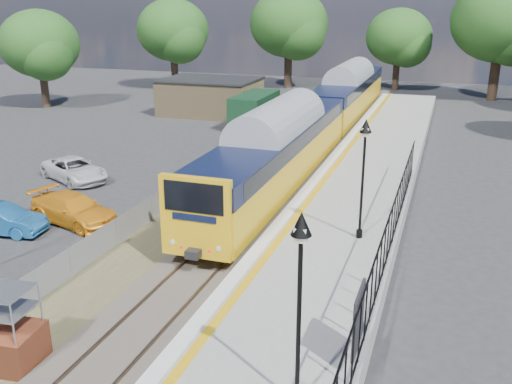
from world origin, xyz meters
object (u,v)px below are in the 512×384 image
at_px(victorian_lamp_north, 364,151).
at_px(car_white, 75,170).
at_px(brick_plinth, 10,330).
at_px(car_blue, 1,220).
at_px(car_yellow, 74,209).
at_px(train, 322,113).
at_px(victorian_lamp_south, 300,267).
at_px(speed_sign, 172,196).

distance_m(victorian_lamp_north, car_white, 17.74).
xyz_separation_m(brick_plinth, car_white, (-8.78, 15.01, -0.49)).
height_order(car_blue, car_yellow, car_yellow).
bearing_deg(train, victorian_lamp_south, -78.52).
bearing_deg(speed_sign, car_blue, -170.48).
relative_size(victorian_lamp_south, speed_sign, 1.73).
relative_size(victorian_lamp_north, car_yellow, 1.00).
distance_m(victorian_lamp_south, train, 27.69).
relative_size(victorian_lamp_north, speed_sign, 1.73).
height_order(victorian_lamp_north, train, victorian_lamp_north).
height_order(car_blue, car_white, car_white).
bearing_deg(victorian_lamp_north, car_white, 162.84).
distance_m(train, car_white, 16.52).
bearing_deg(victorian_lamp_south, car_blue, 153.24).
xyz_separation_m(train, brick_plinth, (-2.50, -26.96, -1.22)).
xyz_separation_m(car_blue, car_white, (-1.67, 7.50, 0.00)).
bearing_deg(car_blue, car_white, 5.41).
relative_size(brick_plinth, car_white, 0.51).
bearing_deg(victorian_lamp_south, brick_plinth, 179.17).
bearing_deg(speed_sign, victorian_lamp_north, -5.35).
xyz_separation_m(victorian_lamp_south, brick_plinth, (-8.00, 0.12, -3.18)).
bearing_deg(car_blue, brick_plinth, -143.67).
bearing_deg(brick_plinth, victorian_lamp_north, 51.72).
height_order(victorian_lamp_north, car_yellow, victorian_lamp_north).
distance_m(train, speed_sign, 17.51).
relative_size(car_yellow, car_white, 1.01).
relative_size(victorian_lamp_north, car_blue, 1.20).
bearing_deg(car_yellow, victorian_lamp_south, -110.70).
bearing_deg(brick_plinth, car_yellow, 117.19).
relative_size(brick_plinth, speed_sign, 0.88).
bearing_deg(car_yellow, victorian_lamp_north, -72.25).
height_order(victorian_lamp_north, brick_plinth, victorian_lamp_north).
relative_size(train, car_blue, 10.66).
bearing_deg(victorian_lamp_north, car_yellow, -178.31).
bearing_deg(victorian_lamp_south, train, 101.48).
xyz_separation_m(victorian_lamp_south, speed_sign, (-8.00, 9.75, -2.51)).
bearing_deg(car_blue, car_yellow, -55.17).
distance_m(victorian_lamp_north, speed_sign, 8.20).
bearing_deg(speed_sign, victorian_lamp_south, -57.80).
bearing_deg(victorian_lamp_south, car_yellow, 143.24).
relative_size(victorian_lamp_south, brick_plinth, 1.98).
height_order(train, car_yellow, train).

